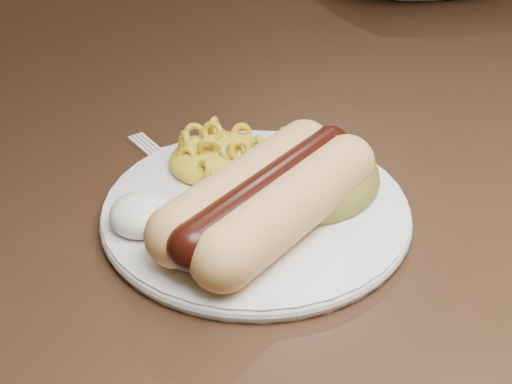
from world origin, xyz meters
TOP-DOWN VIEW (x-y plane):
  - table at (0.00, 0.00)m, footprint 1.60×0.90m
  - plate at (-0.08, -0.11)m, footprint 0.27×0.27m
  - hotdog at (-0.08, -0.13)m, footprint 0.15×0.11m
  - mac_and_cheese at (-0.07, -0.05)m, footprint 0.09×0.09m
  - sour_cream at (-0.15, -0.08)m, footprint 0.05×0.05m
  - taco_salad at (-0.03, -0.11)m, footprint 0.11×0.10m
  - fork at (-0.09, -0.04)m, footprint 0.06×0.16m

SIDE VIEW (x-z plane):
  - table at x=0.00m, z-range 0.28..1.03m
  - fork at x=-0.09m, z-range 0.75..0.75m
  - plate at x=-0.08m, z-range 0.75..0.76m
  - sour_cream at x=-0.15m, z-range 0.76..0.79m
  - mac_and_cheese at x=-0.07m, z-range 0.76..0.79m
  - taco_salad at x=-0.03m, z-range 0.76..0.80m
  - hotdog at x=-0.08m, z-range 0.76..0.80m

